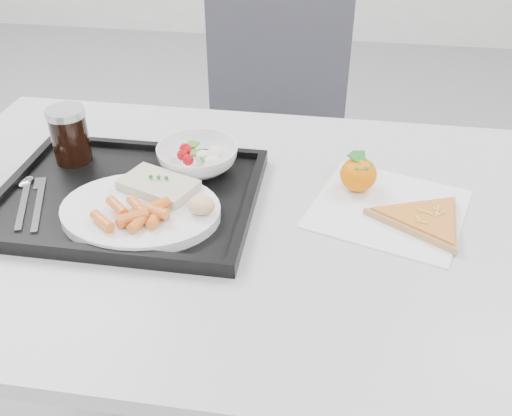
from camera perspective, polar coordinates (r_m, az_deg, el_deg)
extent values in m
cube|color=silver|center=(1.00, -2.53, -1.08)|extent=(1.20, 0.80, 0.03)
cylinder|color=#47474C|center=(1.65, -18.60, -2.99)|extent=(0.04, 0.04, 0.72)
cylinder|color=#47474C|center=(1.53, 20.84, -6.80)|extent=(0.04, 0.04, 0.72)
cube|color=#3E3E46|center=(1.68, 1.28, 3.62)|extent=(0.50, 0.50, 0.04)
cube|color=#3E3E46|center=(1.74, 2.27, 13.91)|extent=(0.42, 0.12, 0.46)
cylinder|color=#47474C|center=(1.71, -5.68, -5.80)|extent=(0.03, 0.03, 0.43)
cylinder|color=#47474C|center=(1.67, 6.51, -7.04)|extent=(0.03, 0.03, 0.43)
cylinder|color=#47474C|center=(1.98, -3.25, 0.91)|extent=(0.03, 0.03, 0.43)
cylinder|color=#47474C|center=(1.95, 7.16, -0.01)|extent=(0.03, 0.03, 0.43)
cube|color=black|center=(1.04, -12.57, 1.02)|extent=(0.45, 0.35, 0.01)
cube|color=black|center=(1.17, -9.95, 6.10)|extent=(0.45, 0.02, 0.01)
cube|color=black|center=(0.91, -16.12, -4.09)|extent=(0.45, 0.02, 0.01)
cube|color=black|center=(0.98, -0.71, 0.61)|extent=(0.02, 0.32, 0.01)
cube|color=black|center=(1.13, -23.06, 2.48)|extent=(0.02, 0.32, 0.01)
cylinder|color=white|center=(0.97, -11.45, -0.31)|extent=(0.27, 0.27, 0.02)
cube|color=beige|center=(1.00, -9.73, 2.28)|extent=(0.15, 0.12, 0.02)
sphere|color=#236B1C|center=(1.00, -10.48, 3.12)|extent=(0.01, 0.01, 0.01)
sphere|color=#236B1C|center=(1.00, -9.72, 3.06)|extent=(0.01, 0.01, 0.01)
sphere|color=#236B1C|center=(0.99, -8.95, 3.00)|extent=(0.01, 0.01, 0.01)
ellipsoid|color=#E0B57E|center=(0.93, -5.50, 0.29)|extent=(0.06, 0.05, 0.03)
imported|color=white|center=(1.08, -5.85, 5.03)|extent=(0.15, 0.15, 0.05)
cylinder|color=black|center=(1.15, -18.09, 6.72)|extent=(0.07, 0.07, 0.10)
cylinder|color=#A5A8AD|center=(1.12, -18.57, 9.04)|extent=(0.07, 0.07, 0.01)
cube|color=silver|center=(1.06, -22.26, 0.26)|extent=(0.06, 0.14, 0.00)
ellipsoid|color=silver|center=(1.12, -22.07, 2.51)|extent=(0.04, 0.05, 0.01)
cube|color=silver|center=(1.05, -20.93, 0.13)|extent=(0.06, 0.14, 0.00)
cube|color=silver|center=(1.11, -20.79, 2.32)|extent=(0.03, 0.04, 0.00)
cube|color=white|center=(1.03, 13.08, -0.05)|extent=(0.31, 0.30, 0.00)
ellipsoid|color=orange|center=(1.05, 10.20, 3.32)|extent=(0.08, 0.08, 0.06)
cube|color=#236B1C|center=(1.03, 10.37, 4.72)|extent=(0.03, 0.05, 0.02)
cube|color=#236B1C|center=(1.03, 10.37, 4.72)|extent=(0.05, 0.04, 0.02)
cylinder|color=tan|center=(1.00, 16.49, -1.15)|extent=(0.22, 0.22, 0.01)
cylinder|color=#C34005|center=(0.99, 16.57, -0.78)|extent=(0.20, 0.20, 0.00)
cube|color=#EABC47|center=(0.97, 16.29, -1.36)|extent=(0.02, 0.01, 0.00)
cube|color=#EABC47|center=(1.00, 17.71, -0.63)|extent=(0.02, 0.01, 0.00)
cube|color=#EABC47|center=(1.00, 16.29, -0.31)|extent=(0.02, 0.01, 0.00)
cube|color=#EABC47|center=(1.01, 17.71, -0.03)|extent=(0.01, 0.02, 0.00)
cube|color=#EABC47|center=(0.98, 15.86, -1.01)|extent=(0.01, 0.02, 0.00)
cube|color=#EABC47|center=(1.00, 17.17, -0.62)|extent=(0.01, 0.01, 0.00)
cube|color=#EABC47|center=(1.01, 17.60, -0.25)|extent=(0.01, 0.02, 0.00)
cube|color=#EABC47|center=(1.00, 17.87, -0.47)|extent=(0.02, 0.01, 0.00)
cylinder|color=orange|center=(0.94, -11.77, 0.19)|extent=(0.05, 0.05, 0.02)
cylinder|color=orange|center=(0.94, -10.06, 0.10)|extent=(0.04, 0.05, 0.02)
cylinder|color=orange|center=(0.95, -13.71, 0.15)|extent=(0.05, 0.05, 0.02)
cylinder|color=orange|center=(0.93, -15.12, -1.24)|extent=(0.05, 0.05, 0.02)
cylinder|color=orange|center=(0.93, -10.26, -0.72)|extent=(0.05, 0.03, 0.02)
cylinder|color=orange|center=(0.92, -10.21, -0.25)|extent=(0.05, 0.03, 0.02)
cylinder|color=orange|center=(0.92, -10.00, -0.81)|extent=(0.02, 0.05, 0.02)
cylinder|color=orange|center=(0.93, -12.36, -0.95)|extent=(0.04, 0.05, 0.02)
cylinder|color=orange|center=(0.92, -11.48, -1.27)|extent=(0.03, 0.05, 0.02)
cylinder|color=orange|center=(0.92, -12.25, -0.87)|extent=(0.05, 0.04, 0.02)
sphere|color=#A6050E|center=(1.07, -7.36, 5.27)|extent=(0.02, 0.02, 0.02)
sphere|color=#A6050E|center=(1.08, -6.75, 5.65)|extent=(0.02, 0.02, 0.02)
sphere|color=#A6050E|center=(1.05, -6.81, 4.80)|extent=(0.02, 0.02, 0.02)
sphere|color=#A6050E|center=(1.09, -7.11, 5.90)|extent=(0.02, 0.02, 0.02)
ellipsoid|color=silver|center=(1.04, -4.49, 4.54)|extent=(0.03, 0.03, 0.02)
ellipsoid|color=silver|center=(1.06, -5.31, 5.10)|extent=(0.03, 0.03, 0.02)
ellipsoid|color=silver|center=(1.07, -4.05, 5.52)|extent=(0.03, 0.03, 0.02)
ellipsoid|color=silver|center=(1.05, -4.35, 4.67)|extent=(0.03, 0.03, 0.02)
cube|color=#3D7825|center=(1.06, -6.00, 5.49)|extent=(0.02, 0.02, 0.00)
cube|color=#3D7825|center=(1.05, -4.97, 5.00)|extent=(0.03, 0.03, 0.00)
cube|color=#3D7825|center=(1.09, -6.38, 6.32)|extent=(0.02, 0.02, 0.00)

